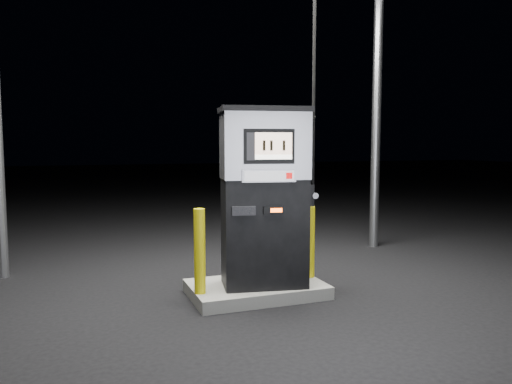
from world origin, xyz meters
name	(u,v)px	position (x,y,z in m)	size (l,w,h in m)	color
ground	(256,295)	(0.00, 0.00, 0.00)	(80.00, 80.00, 0.00)	black
pump_island	(256,289)	(0.00, 0.00, 0.07)	(1.60, 1.00, 0.15)	slate
fuel_dispenser	(265,195)	(0.07, -0.10, 1.23)	(1.21, 0.80, 4.38)	black
bollard_left	(200,251)	(-0.74, -0.16, 0.63)	(0.13, 0.13, 0.97)	yellow
bollard_right	(310,242)	(0.74, 0.04, 0.60)	(0.12, 0.12, 0.91)	yellow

